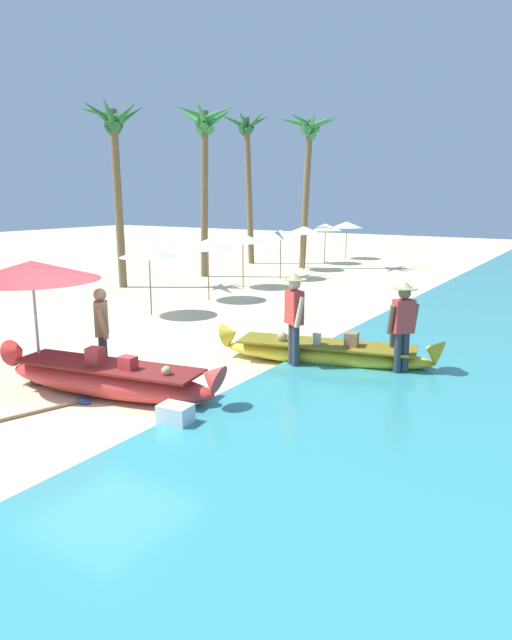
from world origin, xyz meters
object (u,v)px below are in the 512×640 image
boat_yellow_midground (326,352)px  palm_tree_tall_inland (309,141)px  palm_tree_mid_cluster (247,146)px  person_vendor_assistant (403,323)px  person_vendor_hatted (294,314)px  paddle (54,407)px  cooler_box (175,417)px  person_tourist_customer (102,330)px  patio_umbrella_large (32,271)px  boat_red_foreground (108,379)px  palm_tree_far_behind (205,139)px  palm_tree_leaning_seaward (114,137)px

boat_yellow_midground → palm_tree_tall_inland: palm_tree_tall_inland is taller
palm_tree_mid_cluster → person_vendor_assistant: bearing=-48.1°
boat_yellow_midground → palm_tree_tall_inland: size_ratio=0.65×
person_vendor_hatted → paddle: bearing=-119.9°
person_vendor_assistant → palm_tree_tall_inland: (-8.63, 13.11, 4.48)m
boat_yellow_midground → cooler_box: (-0.45, -3.94, -0.07)m
person_tourist_customer → paddle: size_ratio=1.07×
palm_tree_mid_cluster → patio_umbrella_large: bearing=-68.3°
palm_tree_mid_cluster → boat_red_foreground: bearing=-63.9°
palm_tree_mid_cluster → palm_tree_far_behind: (1.22, -4.83, -0.11)m
patio_umbrella_large → palm_tree_leaning_seaward: bearing=127.9°
person_vendor_assistant → paddle: bearing=-132.5°
palm_tree_leaning_seaward → person_tourist_customer: bearing=-46.2°
boat_red_foreground → cooler_box: bearing=-13.9°
person_vendor_assistant → palm_tree_mid_cluster: palm_tree_mid_cluster is taller
boat_red_foreground → patio_umbrella_large: bearing=-174.3°
person_tourist_customer → palm_tree_tall_inland: bearing=105.1°
person_vendor_assistant → patio_umbrella_large: (-5.23, -3.67, 0.96)m
paddle → palm_tree_mid_cluster: bearing=114.3°
patio_umbrella_large → palm_tree_far_behind: size_ratio=0.34×
person_vendor_hatted → person_tourist_customer: person_vendor_hatted is taller
person_vendor_assistant → person_tourist_customer: bearing=-144.5°
person_tourist_customer → palm_tree_tall_inland: size_ratio=0.25×
person_vendor_hatted → person_tourist_customer: bearing=-135.1°
person_vendor_assistant → boat_yellow_midground: bearing=-179.4°
boat_red_foreground → boat_yellow_midground: 4.16m
person_tourist_customer → palm_tree_leaning_seaward: palm_tree_leaning_seaward is taller
boat_red_foreground → person_vendor_assistant: person_vendor_assistant is taller
boat_red_foreground → palm_tree_tall_inland: bearing=106.5°
person_vendor_hatted → person_vendor_assistant: bearing=18.9°
palm_tree_tall_inland → palm_tree_leaning_seaward: (-3.19, -8.30, -0.35)m
person_tourist_customer → person_vendor_assistant: size_ratio=0.95×
palm_tree_tall_inland → paddle: palm_tree_tall_inland is taller
boat_yellow_midground → palm_tree_far_behind: palm_tree_far_behind is taller
person_vendor_assistant → patio_umbrella_large: patio_umbrella_large is taller
boat_yellow_midground → patio_umbrella_large: size_ratio=1.93×
boat_yellow_midground → person_vendor_hatted: 1.09m
patio_umbrella_large → paddle: (1.23, -0.71, -1.94)m
boat_yellow_midground → paddle: size_ratio=2.79×
person_vendor_hatted → palm_tree_tall_inland: palm_tree_tall_inland is taller
boat_yellow_midground → person_tourist_customer: person_tourist_customer is taller
person_vendor_hatted → person_vendor_assistant: size_ratio=1.05×
paddle → cooler_box: bearing=11.3°
person_vendor_hatted → cooler_box: bearing=-91.3°
person_vendor_hatted → patio_umbrella_large: size_ratio=0.82×
boat_yellow_midground → person_tourist_customer: size_ratio=2.60×
patio_umbrella_large → paddle: 2.41m
person_vendor_assistant → patio_umbrella_large: 6.46m
palm_tree_leaning_seaward → palm_tree_far_behind: 3.91m
person_vendor_assistant → palm_tree_leaning_seaward: (-11.83, 4.81, 4.13)m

